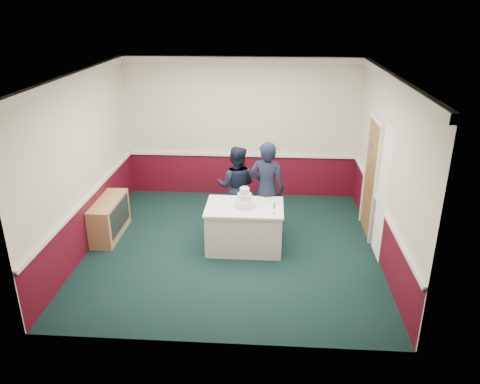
# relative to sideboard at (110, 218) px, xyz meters

# --- Properties ---
(ground) EXTENTS (5.00, 5.00, 0.00)m
(ground) POSITION_rel_sideboard_xyz_m (2.28, -0.31, -0.35)
(ground) COLOR black
(ground) RESTS_ON ground
(room_shell) EXTENTS (5.00, 5.00, 3.00)m
(room_shell) POSITION_rel_sideboard_xyz_m (2.36, 0.30, 1.62)
(room_shell) COLOR silver
(room_shell) RESTS_ON ground
(sideboard) EXTENTS (0.41, 1.20, 0.70)m
(sideboard) POSITION_rel_sideboard_xyz_m (0.00, 0.00, 0.00)
(sideboard) COLOR tan
(sideboard) RESTS_ON ground
(cake_table) EXTENTS (1.32, 0.92, 0.79)m
(cake_table) POSITION_rel_sideboard_xyz_m (2.49, -0.29, 0.05)
(cake_table) COLOR white
(cake_table) RESTS_ON ground
(wedding_cake) EXTENTS (0.35, 0.35, 0.36)m
(wedding_cake) POSITION_rel_sideboard_xyz_m (2.49, -0.29, 0.55)
(wedding_cake) COLOR white
(wedding_cake) RESTS_ON cake_table
(cake_knife) EXTENTS (0.02, 0.22, 0.00)m
(cake_knife) POSITION_rel_sideboard_xyz_m (2.46, -0.49, 0.44)
(cake_knife) COLOR silver
(cake_knife) RESTS_ON cake_table
(champagne_flute) EXTENTS (0.05, 0.05, 0.21)m
(champagne_flute) POSITION_rel_sideboard_xyz_m (2.99, -0.57, 0.58)
(champagne_flute) COLOR silver
(champagne_flute) RESTS_ON cake_table
(person_man) EXTENTS (0.81, 0.66, 1.56)m
(person_man) POSITION_rel_sideboard_xyz_m (2.28, 0.66, 0.43)
(person_man) COLOR black
(person_man) RESTS_ON ground
(person_woman) EXTENTS (0.71, 0.53, 1.77)m
(person_woman) POSITION_rel_sideboard_xyz_m (2.86, 0.28, 0.54)
(person_woman) COLOR black
(person_woman) RESTS_ON ground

